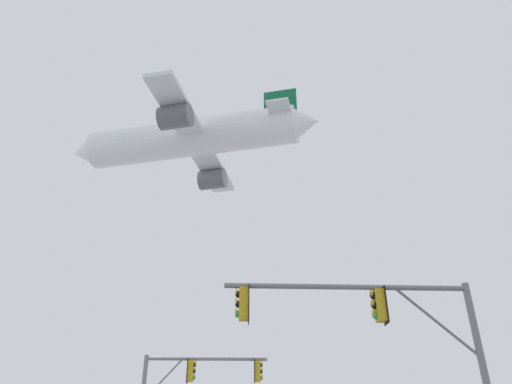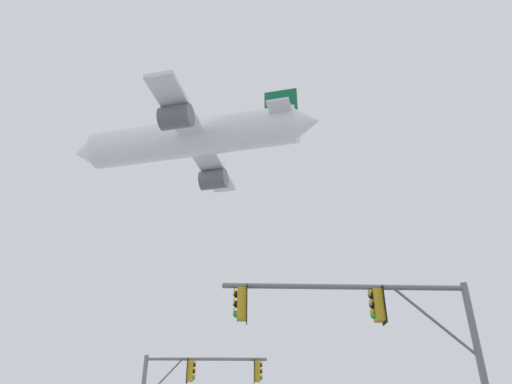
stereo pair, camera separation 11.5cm
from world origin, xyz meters
name	(u,v)px [view 1 (the left image)]	position (x,y,z in m)	size (l,w,h in m)	color
signal_pole_near	(385,331)	(3.94, 6.70, 4.49)	(7.06, 0.66, 5.88)	slate
airplane	(191,139)	(-7.05, 36.42, 32.11)	(28.11, 21.72, 7.68)	white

